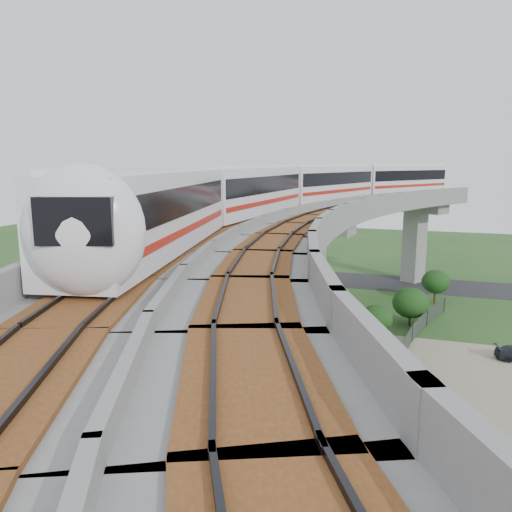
{
  "coord_description": "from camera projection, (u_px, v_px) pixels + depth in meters",
  "views": [
    {
      "loc": [
        9.25,
        -30.13,
        14.22
      ],
      "look_at": [
        -1.75,
        3.77,
        7.5
      ],
      "focal_mm": 35.0,
      "sensor_mm": 36.0,
      "label": 1
    }
  ],
  "objects": [
    {
      "name": "tree_1",
      "position": [
        411.0,
        303.0,
        43.8
      ],
      "size": [
        3.14,
        3.14,
        3.4
      ],
      "color": "#382314",
      "rests_on": "ground"
    },
    {
      "name": "ground",
      "position": [
        263.0,
        377.0,
        33.6
      ],
      "size": [
        160.0,
        160.0,
        0.0
      ],
      "primitive_type": "plane",
      "color": "#264B1E",
      "rests_on": "ground"
    },
    {
      "name": "asphalt_road",
      "position": [
        335.0,
        279.0,
        61.64
      ],
      "size": [
        60.0,
        8.0,
        0.03
      ],
      "primitive_type": "cube",
      "color": "#232326",
      "rests_on": "ground"
    },
    {
      "name": "tree_4",
      "position": [
        364.0,
        391.0,
        26.44
      ],
      "size": [
        2.6,
        2.6,
        3.4
      ],
      "color": "#382314",
      "rests_on": "ground"
    },
    {
      "name": "tree_2",
      "position": [
        376.0,
        319.0,
        39.39
      ],
      "size": [
        2.58,
        2.58,
        3.14
      ],
      "color": "#382314",
      "rests_on": "ground"
    },
    {
      "name": "dirt_lot",
      "position": [
        495.0,
        424.0,
        27.48
      ],
      "size": [
        18.0,
        26.0,
        0.04
      ],
      "primitive_type": "cube",
      "color": "gray",
      "rests_on": "ground"
    },
    {
      "name": "viaduct",
      "position": [
        323.0,
        247.0,
        30.76
      ],
      "size": [
        19.58,
        73.98,
        11.4
      ],
      "color": "#99968E",
      "rests_on": "ground"
    },
    {
      "name": "tree_5",
      "position": [
        369.0,
        457.0,
        21.32
      ],
      "size": [
        1.95,
        1.95,
        2.67
      ],
      "color": "#382314",
      "rests_on": "ground"
    },
    {
      "name": "tree_3",
      "position": [
        372.0,
        340.0,
        34.81
      ],
      "size": [
        2.47,
        2.47,
        3.03
      ],
      "color": "#382314",
      "rests_on": "ground"
    },
    {
      "name": "fence",
      "position": [
        416.0,
        386.0,
        30.5
      ],
      "size": [
        3.87,
        38.73,
        1.5
      ],
      "color": "#2D382D",
      "rests_on": "ground"
    },
    {
      "name": "tree_0",
      "position": [
        436.0,
        282.0,
        50.57
      ],
      "size": [
        2.76,
        2.76,
        3.46
      ],
      "color": "#382314",
      "rests_on": "ground"
    },
    {
      "name": "metro_train",
      "position": [
        315.0,
        186.0,
        40.46
      ],
      "size": [
        16.35,
        60.4,
        3.64
      ],
      "color": "white",
      "rests_on": "ground"
    }
  ]
}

